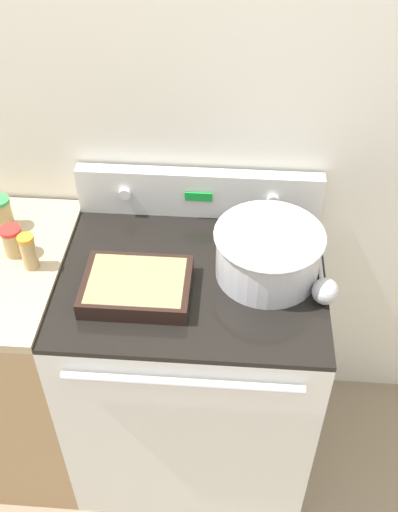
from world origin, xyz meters
name	(u,v)px	position (x,y,z in m)	size (l,w,h in m)	color
kitchen_wall	(201,123)	(0.00, 0.69, 1.25)	(8.00, 0.05, 2.50)	silver
stove_range	(193,369)	(0.00, 0.32, 0.47)	(0.81, 0.68, 0.94)	silver
control_panel	(199,193)	(0.00, 0.63, 1.02)	(0.81, 0.07, 0.17)	silver
side_counter	(17,357)	(-0.64, 0.33, 0.48)	(0.47, 0.65, 0.95)	tan
mixing_bowl	(268,251)	(0.22, 0.35, 1.03)	(0.33, 0.33, 0.16)	silver
casserole_dish	(137,286)	(-0.15, 0.23, 0.97)	(0.31, 0.23, 0.06)	black
ladle	(325,289)	(0.39, 0.25, 0.98)	(0.08, 0.31, 0.08)	#B7B7B7
spice_jar_orange_cap	(29,252)	(-0.49, 0.31, 1.01)	(0.05, 0.05, 0.12)	tan
spice_jar_red_cap	(13,241)	(-0.56, 0.37, 1.00)	(0.06, 0.06, 0.10)	tan
spice_jar_green_cap	(2,213)	(-0.63, 0.49, 1.01)	(0.07, 0.07, 0.11)	tan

